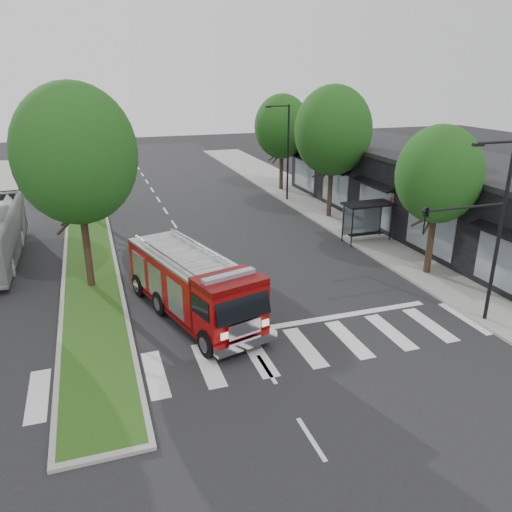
{
  "coord_description": "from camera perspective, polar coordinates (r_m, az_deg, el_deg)",
  "views": [
    {
      "loc": [
        -5.5,
        -19.07,
        10.44
      ],
      "look_at": [
        1.98,
        3.12,
        1.8
      ],
      "focal_mm": 35.0,
      "sensor_mm": 36.0,
      "label": 1
    }
  ],
  "objects": [
    {
      "name": "tree_median_far",
      "position": [
        39.27,
        -19.82,
        13.33
      ],
      "size": [
        5.6,
        5.6,
        9.72
      ],
      "color": "black",
      "rests_on": "ground"
    },
    {
      "name": "tree_right_mid",
      "position": [
        37.39,
        8.79,
        13.96
      ],
      "size": [
        5.6,
        5.6,
        9.72
      ],
      "color": "black",
      "rests_on": "ground"
    },
    {
      "name": "tree_right_near",
      "position": [
        27.52,
        20.17,
        8.7
      ],
      "size": [
        4.4,
        4.4,
        8.05
      ],
      "color": "black",
      "rests_on": "ground"
    },
    {
      "name": "fire_engine",
      "position": [
        22.53,
        -7.24,
        -3.32
      ],
      "size": [
        4.99,
        9.35,
        3.11
      ],
      "rotation": [
        0.0,
        0.0,
        0.28
      ],
      "color": "#560405",
      "rests_on": "ground"
    },
    {
      "name": "streetlight_right_far",
      "position": [
        42.58,
        3.49,
        12.17
      ],
      "size": [
        2.11,
        0.2,
        8.0
      ],
      "color": "black",
      "rests_on": "ground"
    },
    {
      "name": "bus_shelter",
      "position": [
        33.02,
        12.52,
        5.03
      ],
      "size": [
        3.2,
        1.6,
        2.61
      ],
      "color": "black",
      "rests_on": "ground"
    },
    {
      "name": "tree_right_far",
      "position": [
        46.53,
        2.99,
        14.55
      ],
      "size": [
        5.0,
        5.0,
        8.73
      ],
      "color": "black",
      "rests_on": "ground"
    },
    {
      "name": "ground",
      "position": [
        22.42,
        -2.27,
        -7.51
      ],
      "size": [
        140.0,
        140.0,
        0.0
      ],
      "primitive_type": "plane",
      "color": "black",
      "rests_on": "ground"
    },
    {
      "name": "streetlight_right_near",
      "position": [
        22.45,
        24.65,
        3.48
      ],
      "size": [
        4.08,
        0.22,
        8.0
      ],
      "color": "black",
      "rests_on": "ground"
    },
    {
      "name": "median",
      "position": [
        38.49,
        -18.7,
        3.55
      ],
      "size": [
        3.0,
        50.0,
        0.15
      ],
      "color": "gray",
      "rests_on": "ground"
    },
    {
      "name": "storefront_row",
      "position": [
        37.61,
        18.81,
        6.99
      ],
      "size": [
        8.0,
        30.0,
        5.0
      ],
      "primitive_type": "cube",
      "color": "black",
      "rests_on": "ground"
    },
    {
      "name": "sidewalk_right",
      "position": [
        35.73,
        12.58,
        2.89
      ],
      "size": [
        5.0,
        80.0,
        0.15
      ],
      "primitive_type": "cube",
      "color": "gray",
      "rests_on": "ground"
    },
    {
      "name": "tree_median_near",
      "position": [
        25.33,
        -19.94,
        10.84
      ],
      "size": [
        5.8,
        5.8,
        10.16
      ],
      "color": "black",
      "rests_on": "ground"
    }
  ]
}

